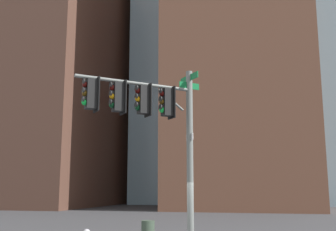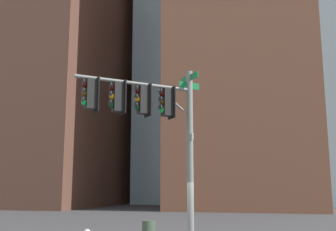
% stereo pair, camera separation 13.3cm
% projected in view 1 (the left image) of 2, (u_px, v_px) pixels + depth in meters
% --- Properties ---
extents(signal_pole_assembly, '(3.37, 3.72, 6.63)m').
position_uv_depth(signal_pole_assembly, '(152.00, 118.00, 14.26)').
color(signal_pole_assembly, slate).
rests_on(signal_pole_assembly, ground_plane).
extents(building_brick_nearside, '(22.17, 18.25, 46.66)m').
position_uv_depth(building_brick_nearside, '(46.00, 38.00, 57.55)').
color(building_brick_nearside, brown).
rests_on(building_brick_nearside, ground_plane).
extents(building_brick_midblock, '(17.35, 15.93, 42.14)m').
position_uv_depth(building_brick_midblock, '(239.00, 33.00, 50.01)').
color(building_brick_midblock, brown).
rests_on(building_brick_midblock, ground_plane).
extents(building_glass_tower, '(32.52, 29.63, 65.59)m').
position_uv_depth(building_glass_tower, '(236.00, 19.00, 74.39)').
color(building_glass_tower, '#8CB2C6').
rests_on(building_glass_tower, ground_plane).
extents(building_brick_farside, '(23.00, 18.63, 41.84)m').
position_uv_depth(building_brick_farside, '(194.00, 84.00, 74.04)').
color(building_brick_farside, '#4C3328').
rests_on(building_brick_farside, ground_plane).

